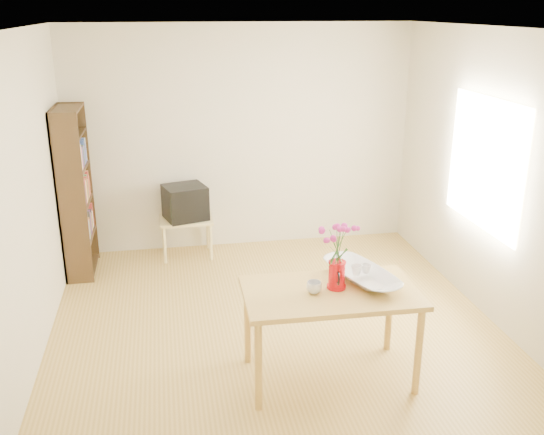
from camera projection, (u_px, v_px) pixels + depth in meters
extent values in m
plane|color=#AA853C|center=(278.00, 334.00, 5.39)|extent=(4.50, 4.50, 0.00)
plane|color=white|center=(279.00, 29.00, 4.53)|extent=(4.50, 4.50, 0.00)
plane|color=beige|center=(242.00, 139.00, 7.05)|extent=(4.00, 0.00, 4.00)
plane|color=beige|center=(369.00, 332.00, 2.87)|extent=(4.00, 0.00, 4.00)
plane|color=beige|center=(22.00, 209.00, 4.62)|extent=(0.00, 4.50, 4.50)
plane|color=beige|center=(503.00, 183.00, 5.30)|extent=(0.00, 4.50, 4.50)
plane|color=white|center=(485.00, 163.00, 5.54)|extent=(0.00, 1.30, 1.30)
cube|color=#C09342|center=(331.00, 293.00, 4.54)|extent=(1.33, 0.78, 0.04)
cylinder|color=#C09342|center=(258.00, 366.00, 4.28)|extent=(0.06, 0.06, 0.71)
cylinder|color=#C09342|center=(418.00, 352.00, 4.46)|extent=(0.06, 0.06, 0.71)
cylinder|color=#C09342|center=(248.00, 323.00, 4.86)|extent=(0.06, 0.06, 0.71)
cylinder|color=#C09342|center=(389.00, 312.00, 5.04)|extent=(0.06, 0.06, 0.71)
cube|color=#D6BF79|center=(186.00, 219.00, 6.95)|extent=(0.60, 0.45, 0.03)
cylinder|color=#D6BF79|center=(164.00, 246.00, 6.81)|extent=(0.04, 0.04, 0.43)
cylinder|color=#D6BF79|center=(211.00, 242.00, 6.90)|extent=(0.04, 0.04, 0.43)
cylinder|color=#D6BF79|center=(164.00, 234.00, 7.15)|extent=(0.04, 0.04, 0.43)
cylinder|color=#D6BF79|center=(208.00, 231.00, 7.24)|extent=(0.04, 0.04, 0.43)
cube|color=#312010|center=(71.00, 202.00, 6.09)|extent=(0.28, 0.02, 1.80)
cube|color=#312010|center=(79.00, 184.00, 6.71)|extent=(0.28, 0.03, 1.80)
cube|color=#312010|center=(63.00, 193.00, 6.38)|extent=(0.02, 0.70, 1.80)
cube|color=#312010|center=(84.00, 267.00, 6.68)|extent=(0.27, 0.65, 0.02)
cube|color=#312010|center=(80.00, 236.00, 6.57)|extent=(0.27, 0.65, 0.02)
cube|color=#312010|center=(77.00, 203.00, 6.44)|extent=(0.27, 0.65, 0.02)
cube|color=#312010|center=(73.00, 168.00, 6.31)|extent=(0.27, 0.65, 0.02)
cube|color=#312010|center=(69.00, 134.00, 6.20)|extent=(0.27, 0.65, 0.02)
cube|color=#312010|center=(66.00, 109.00, 6.11)|extent=(0.27, 0.65, 0.02)
cylinder|color=red|center=(337.00, 275.00, 4.54)|extent=(0.12, 0.12, 0.21)
cylinder|color=red|center=(336.00, 286.00, 4.57)|extent=(0.14, 0.14, 0.02)
cylinder|color=red|center=(337.00, 262.00, 4.50)|extent=(0.13, 0.13, 0.01)
cone|color=red|center=(340.00, 268.00, 4.46)|extent=(0.05, 0.07, 0.06)
torus|color=black|center=(332.00, 270.00, 4.60)|extent=(0.03, 0.10, 0.10)
imported|color=white|center=(314.00, 287.00, 4.48)|extent=(0.16, 0.16, 0.09)
imported|color=white|center=(362.00, 251.00, 4.63)|extent=(0.64, 0.64, 0.48)
imported|color=white|center=(357.00, 257.00, 4.64)|extent=(0.09, 0.09, 0.07)
imported|color=white|center=(367.00, 255.00, 4.68)|extent=(0.08, 0.08, 0.06)
cube|color=black|center=(185.00, 202.00, 6.88)|extent=(0.54, 0.51, 0.39)
cube|color=black|center=(185.00, 199.00, 6.94)|extent=(0.36, 0.30, 0.27)
cube|color=black|center=(186.00, 206.00, 6.68)|extent=(0.34, 0.11, 0.27)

